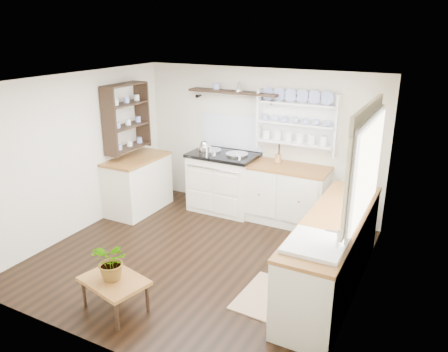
{
  "coord_description": "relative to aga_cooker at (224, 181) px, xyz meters",
  "views": [
    {
      "loc": [
        2.65,
        -4.38,
        2.92
      ],
      "look_at": [
        0.23,
        0.25,
        1.1
      ],
      "focal_mm": 35.0,
      "sensor_mm": 36.0,
      "label": 1
    }
  ],
  "objects": [
    {
      "name": "floor",
      "position": [
        0.47,
        -1.57,
        -0.49
      ],
      "size": [
        4.0,
        3.8,
        0.01
      ],
      "primitive_type": "cube",
      "color": "black",
      "rests_on": "ground"
    },
    {
      "name": "wall_back",
      "position": [
        0.47,
        0.33,
        0.66
      ],
      "size": [
        4.0,
        0.02,
        2.3
      ],
      "primitive_type": "cube",
      "color": "beige",
      "rests_on": "ground"
    },
    {
      "name": "wall_right",
      "position": [
        2.47,
        -1.57,
        0.66
      ],
      "size": [
        0.02,
        3.8,
        2.3
      ],
      "primitive_type": "cube",
      "color": "beige",
      "rests_on": "ground"
    },
    {
      "name": "wall_left",
      "position": [
        -1.53,
        -1.57,
        0.66
      ],
      "size": [
        0.02,
        3.8,
        2.3
      ],
      "primitive_type": "cube",
      "color": "beige",
      "rests_on": "ground"
    },
    {
      "name": "ceiling",
      "position": [
        0.47,
        -1.57,
        1.81
      ],
      "size": [
        4.0,
        3.8,
        0.01
      ],
      "primitive_type": "cube",
      "color": "white",
      "rests_on": "wall_back"
    },
    {
      "name": "window",
      "position": [
        2.42,
        -1.42,
        1.07
      ],
      "size": [
        0.08,
        1.55,
        1.22
      ],
      "color": "white",
      "rests_on": "wall_right"
    },
    {
      "name": "aga_cooker",
      "position": [
        0.0,
        0.0,
        0.0
      ],
      "size": [
        1.08,
        0.75,
        1.0
      ],
      "color": "white",
      "rests_on": "floor"
    },
    {
      "name": "back_cabinets",
      "position": [
        1.07,
        0.03,
        -0.03
      ],
      "size": [
        1.27,
        0.63,
        0.9
      ],
      "color": "beige",
      "rests_on": "floor"
    },
    {
      "name": "right_cabinets",
      "position": [
        2.17,
        -1.47,
        -0.03
      ],
      "size": [
        0.62,
        2.43,
        0.9
      ],
      "color": "beige",
      "rests_on": "floor"
    },
    {
      "name": "belfast_sink",
      "position": [
        2.17,
        -2.22,
        0.31
      ],
      "size": [
        0.55,
        0.6,
        0.45
      ],
      "color": "white",
      "rests_on": "right_cabinets"
    },
    {
      "name": "left_cabinets",
      "position": [
        -1.23,
        -0.67,
        -0.03
      ],
      "size": [
        0.62,
        1.13,
        0.9
      ],
      "color": "beige",
      "rests_on": "floor"
    },
    {
      "name": "plate_rack",
      "position": [
        1.12,
        0.29,
        1.06
      ],
      "size": [
        1.2,
        0.22,
        0.9
      ],
      "color": "white",
      "rests_on": "wall_back"
    },
    {
      "name": "high_shelf",
      "position": [
        0.07,
        0.21,
        1.42
      ],
      "size": [
        1.5,
        0.29,
        0.16
      ],
      "color": "black",
      "rests_on": "wall_back"
    },
    {
      "name": "left_shelving",
      "position": [
        -1.37,
        -0.67,
        1.06
      ],
      "size": [
        0.28,
        0.8,
        1.05
      ],
      "primitive_type": "cube",
      "color": "black",
      "rests_on": "wall_left"
    },
    {
      "name": "kettle",
      "position": [
        -0.28,
        -0.12,
        0.56
      ],
      "size": [
        0.19,
        0.19,
        0.24
      ],
      "primitive_type": null,
      "color": "silver",
      "rests_on": "aga_cooker"
    },
    {
      "name": "utensil_crock",
      "position": [
        0.89,
        0.11,
        0.48
      ],
      "size": [
        0.11,
        0.11,
        0.13
      ],
      "primitive_type": "cylinder",
      "color": "#A46E3C",
      "rests_on": "back_cabinets"
    },
    {
      "name": "center_table",
      "position": [
        0.24,
        -2.95,
        -0.16
      ],
      "size": [
        0.78,
        0.64,
        0.37
      ],
      "rotation": [
        0.0,
        0.0,
        -0.23
      ],
      "color": "brown",
      "rests_on": "floor"
    },
    {
      "name": "potted_plant",
      "position": [
        0.24,
        -2.95,
        0.1
      ],
      "size": [
        0.43,
        0.38,
        0.43
      ],
      "primitive_type": "imported",
      "rotation": [
        0.0,
        0.0,
        -0.12
      ],
      "color": "#3F7233",
      "rests_on": "center_table"
    },
    {
      "name": "floor_rug",
      "position": [
        1.59,
        -1.99,
        -0.48
      ],
      "size": [
        0.59,
        0.87,
        0.02
      ],
      "primitive_type": "cube",
      "rotation": [
        0.0,
        0.0,
        -0.04
      ],
      "color": "#946A56",
      "rests_on": "floor"
    }
  ]
}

